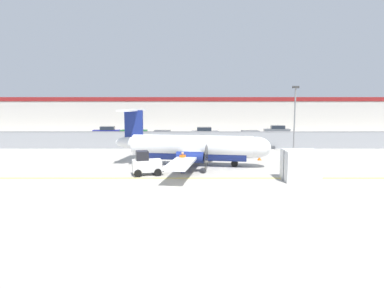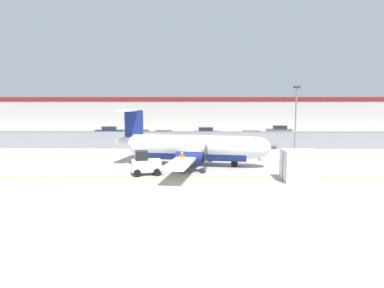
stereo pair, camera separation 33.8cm
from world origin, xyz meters
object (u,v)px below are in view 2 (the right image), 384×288
at_px(commuter_airplane, 195,148).
at_px(parked_car_0, 109,131).
at_px(parked_car_4, 252,136).
at_px(baggage_tug, 146,164).
at_px(parked_car_5, 279,130).
at_px(parked_car_3, 206,132).
at_px(parked_car_2, 165,136).
at_px(ground_crew_worker, 182,161).
at_px(traffic_cone_near_right, 149,161).
at_px(cargo_container, 300,166).
at_px(parked_car_1, 135,131).
at_px(apron_light_pole, 296,114).
at_px(traffic_cone_near_left, 260,157).

height_order(commuter_airplane, parked_car_0, commuter_airplane).
height_order(commuter_airplane, parked_car_4, commuter_airplane).
xyz_separation_m(baggage_tug, parked_car_5, (17.67, 30.93, 0.04)).
bearing_deg(parked_car_3, parked_car_2, -134.98).
distance_m(ground_crew_worker, traffic_cone_near_right, 4.85).
height_order(baggage_tug, cargo_container, cargo_container).
distance_m(ground_crew_worker, parked_car_4, 22.01).
height_order(commuter_airplane, parked_car_1, commuter_airplane).
bearing_deg(traffic_cone_near_right, parked_car_5, 55.89).
height_order(traffic_cone_near_right, parked_car_1, parked_car_1).
xyz_separation_m(traffic_cone_near_right, parked_car_0, (-9.77, 24.37, 0.58)).
height_order(parked_car_3, parked_car_5, same).
height_order(cargo_container, parked_car_1, cargo_container).
bearing_deg(parked_car_4, parked_car_2, 171.38).
bearing_deg(parked_car_2, cargo_container, -60.40).
distance_m(traffic_cone_near_right, parked_car_0, 26.26).
height_order(cargo_container, parked_car_4, cargo_container).
bearing_deg(parked_car_2, apron_light_pole, -31.22).
relative_size(ground_crew_worker, cargo_container, 0.70).
xyz_separation_m(cargo_container, parked_car_4, (0.36, 22.71, -0.21)).
relative_size(commuter_airplane, apron_light_pole, 2.21).
xyz_separation_m(baggage_tug, parked_car_2, (-0.46, 21.22, 0.04)).
bearing_deg(parked_car_4, parked_car_5, 52.18).
bearing_deg(parked_car_4, ground_crew_worker, -120.41).
relative_size(ground_crew_worker, parked_car_4, 0.39).
height_order(ground_crew_worker, apron_light_pole, apron_light_pole).
distance_m(baggage_tug, parked_car_5, 35.62).
relative_size(parked_car_3, parked_car_5, 0.97).
xyz_separation_m(parked_car_2, parked_car_5, (18.13, 9.70, 0.00)).
relative_size(cargo_container, parked_car_4, 0.56).
bearing_deg(parked_car_1, parked_car_4, -24.69).
bearing_deg(parked_car_1, traffic_cone_near_right, -77.27).
bearing_deg(ground_crew_worker, parked_car_4, -53.76).
height_order(parked_car_5, apron_light_pole, apron_light_pole).
height_order(parked_car_0, parked_car_2, same).
bearing_deg(parked_car_0, traffic_cone_near_right, 107.18).
bearing_deg(parked_car_1, parked_car_5, 5.03).
relative_size(ground_crew_worker, traffic_cone_near_right, 2.66).
height_order(parked_car_0, parked_car_5, same).
bearing_deg(parked_car_2, parked_car_4, 0.90).
bearing_deg(ground_crew_worker, parked_car_1, -13.12).
bearing_deg(parked_car_5, ground_crew_worker, 69.66).
bearing_deg(commuter_airplane, baggage_tug, -124.83).
distance_m(baggage_tug, parked_car_0, 30.42).
bearing_deg(parked_car_5, parked_car_3, 23.80).
bearing_deg(traffic_cone_near_right, parked_car_0, 111.84).
height_order(traffic_cone_near_left, parked_car_3, parked_car_3).
bearing_deg(commuter_airplane, parked_car_4, 74.76).
distance_m(baggage_tug, parked_car_3, 27.55).
distance_m(parked_car_1, parked_car_2, 9.38).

